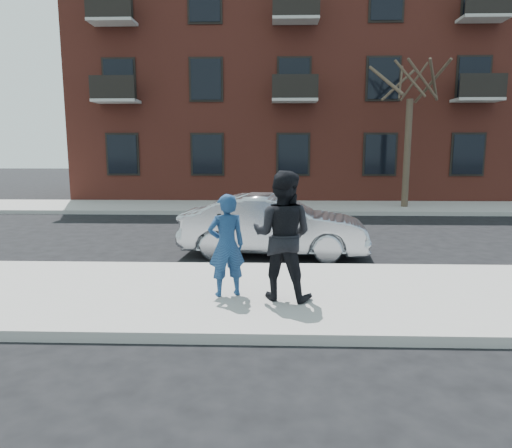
{
  "coord_description": "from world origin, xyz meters",
  "views": [
    {
      "loc": [
        -0.89,
        -7.39,
        2.43
      ],
      "look_at": [
        -1.14,
        0.4,
        1.15
      ],
      "focal_mm": 32.0,
      "sensor_mm": 36.0,
      "label": 1
    }
  ],
  "objects_px": {
    "street_tree": "(412,67)",
    "man_peacoat": "(282,235)",
    "man_hoodie": "(226,245)",
    "silver_sedan": "(274,226)"
  },
  "relations": [
    {
      "from": "street_tree",
      "to": "man_hoodie",
      "type": "relative_size",
      "value": 4.23
    },
    {
      "from": "street_tree",
      "to": "man_peacoat",
      "type": "height_order",
      "value": "street_tree"
    },
    {
      "from": "street_tree",
      "to": "man_hoodie",
      "type": "height_order",
      "value": "street_tree"
    },
    {
      "from": "silver_sedan",
      "to": "street_tree",
      "type": "bearing_deg",
      "value": -28.27
    },
    {
      "from": "man_peacoat",
      "to": "silver_sedan",
      "type": "bearing_deg",
      "value": -72.3
    },
    {
      "from": "silver_sedan",
      "to": "man_hoodie",
      "type": "distance_m",
      "value": 3.49
    },
    {
      "from": "street_tree",
      "to": "man_hoodie",
      "type": "bearing_deg",
      "value": -117.9
    },
    {
      "from": "silver_sedan",
      "to": "man_peacoat",
      "type": "height_order",
      "value": "man_peacoat"
    },
    {
      "from": "man_peacoat",
      "to": "man_hoodie",
      "type": "bearing_deg",
      "value": 9.04
    },
    {
      "from": "street_tree",
      "to": "man_peacoat",
      "type": "xyz_separation_m",
      "value": [
        -5.2,
        -11.57,
        -4.39
      ]
    }
  ]
}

